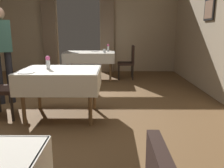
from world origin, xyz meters
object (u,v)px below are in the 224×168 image
flower_vase_mid (48,62)px  glass_far_c (104,51)px  plate_mid_b (26,72)px  plate_far_d (75,53)px  chair_far_right (129,61)px  plate_far_b (95,51)px  person_waiter_by_doorway (1,48)px  dining_table_mid (61,76)px  flower_vase_far (108,47)px  dining_table_far (90,55)px

flower_vase_mid → glass_far_c: bearing=74.6°
plate_mid_b → plate_far_d: 2.90m
chair_far_right → plate_far_b: bearing=165.1°
person_waiter_by_doorway → plate_mid_b: bearing=-50.7°
glass_far_c → plate_far_d: (-0.76, -0.14, -0.04)m
flower_vase_mid → plate_far_b: size_ratio=0.92×
dining_table_mid → plate_far_d: bearing=94.4°
plate_far_d → flower_vase_mid: bearing=-89.8°
person_waiter_by_doorway → plate_far_d: bearing=62.9°
plate_far_d → glass_far_c: bearing=10.3°
flower_vase_mid → flower_vase_far: 3.14m
plate_mid_b → glass_far_c: (0.97, 3.03, 0.04)m
plate_mid_b → plate_far_b: size_ratio=1.09×
plate_mid_b → dining_table_far: bearing=80.1°
flower_vase_far → plate_far_d: flower_vase_far is taller
plate_mid_b → chair_far_right: bearing=62.8°
dining_table_far → chair_far_right: 1.08m
flower_vase_far → glass_far_c: (-0.09, -0.31, -0.07)m
dining_table_mid → flower_vase_mid: (-0.19, 0.02, 0.22)m
chair_far_right → flower_vase_mid: 3.21m
plate_far_b → glass_far_c: size_ratio=2.32×
plate_mid_b → plate_far_b: 3.49m
chair_far_right → glass_far_c: bearing=-167.6°
plate_far_b → glass_far_c: bearing=-54.1°
glass_far_c → flower_vase_far: bearing=73.4°
dining_table_far → plate_mid_b: 3.25m
plate_far_b → plate_far_d: (-0.47, -0.54, 0.00)m
plate_mid_b → plate_far_b: same height
dining_table_far → flower_vase_far: (0.50, 0.14, 0.21)m
chair_far_right → person_waiter_by_doorway: 3.31m
dining_table_far → flower_vase_mid: size_ratio=6.82×
dining_table_mid → glass_far_c: glass_far_c is taller
chair_far_right → glass_far_c: 0.73m
dining_table_mid → glass_far_c: (0.56, 2.74, 0.16)m
dining_table_mid → plate_mid_b: plate_mid_b is taller
dining_table_far → flower_vase_far: flower_vase_far is taller
flower_vase_mid → dining_table_far: bearing=83.3°
flower_vase_mid → plate_far_d: (-0.01, 2.58, -0.10)m
flower_vase_far → plate_far_d: (-0.85, -0.45, -0.11)m
flower_vase_far → person_waiter_by_doorway: bearing=-127.7°
flower_vase_far → glass_far_c: 0.33m
chair_far_right → plate_far_d: size_ratio=4.76×
flower_vase_far → chair_far_right: bearing=-16.5°
flower_vase_mid → plate_far_b: 3.15m
plate_far_b → plate_far_d: bearing=-131.1°
flower_vase_mid → plate_mid_b: bearing=-125.1°
plate_mid_b → glass_far_c: size_ratio=2.52×
dining_table_far → plate_far_b: size_ratio=6.26×
dining_table_mid → dining_table_far: size_ratio=0.86×
flower_vase_far → glass_far_c: size_ratio=2.24×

